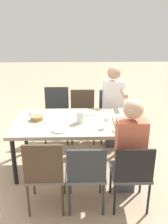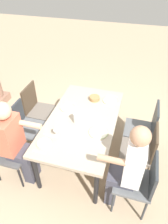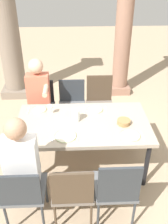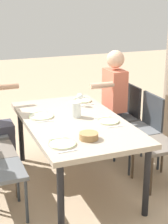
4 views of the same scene
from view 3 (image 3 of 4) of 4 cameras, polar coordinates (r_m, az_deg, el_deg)
ground_plane at (r=3.74m, az=-0.24°, el=-11.63°), size 16.00×16.00×0.00m
dining_table at (r=3.31m, az=-0.26°, el=-3.27°), size 1.72×0.97×0.73m
chair_west_north at (r=4.20m, az=-9.67°, el=1.88°), size 0.44×0.44×0.86m
chair_west_south at (r=2.80m, az=-13.54°, el=-17.04°), size 0.44×0.44×0.87m
chair_mid_north at (r=4.16m, az=-2.70°, el=2.12°), size 0.44×0.44×0.86m
chair_mid_south at (r=2.75m, az=-2.59°, el=-17.17°), size 0.44×0.44×0.87m
chair_east_north at (r=4.17m, az=3.55°, el=2.57°), size 0.44×0.44×0.93m
chair_east_south at (r=2.76m, az=7.30°, el=-16.56°), size 0.44×0.44×0.93m
diner_woman_green at (r=2.77m, az=-13.58°, el=-11.49°), size 0.35×0.50×1.33m
diner_man_white at (r=3.93m, az=-10.18°, el=3.11°), size 0.35×0.50×1.31m
stone_column_near at (r=5.23m, az=-16.85°, el=17.17°), size 0.56×0.56×2.73m
stone_column_centre at (r=5.15m, az=9.04°, el=19.03°), size 0.42×0.42×2.93m
plate_0 at (r=3.58m, az=-10.10°, el=0.53°), size 0.20×0.20×0.02m
wine_glass_0 at (r=3.42m, az=-7.66°, el=1.15°), size 0.07×0.07×0.15m
fork_0 at (r=3.60m, az=-12.45°, el=0.40°), size 0.02×0.17×0.01m
spoon_0 at (r=3.56m, az=-7.70°, el=0.51°), size 0.03×0.17×0.01m
plate_1 at (r=3.04m, az=-4.19°, el=-5.44°), size 0.26×0.26×0.02m
fork_1 at (r=3.05m, az=-7.02°, el=-5.58°), size 0.02×0.17×0.01m
spoon_1 at (r=3.04m, az=-1.35°, el=-5.47°), size 0.04×0.17×0.01m
plate_2 at (r=3.53m, az=2.49°, el=0.59°), size 0.22×0.22×0.02m
fork_2 at (r=3.52m, az=0.05°, el=0.46°), size 0.02×0.17×0.01m
spoon_2 at (r=3.55m, az=4.90°, el=0.57°), size 0.03×0.17×0.01m
plate_3 at (r=3.09m, az=10.35°, el=-5.24°), size 0.24×0.24×0.02m
fork_3 at (r=3.06m, az=7.58°, el=-5.44°), size 0.02×0.17×0.01m
spoon_3 at (r=3.12m, az=13.03°, el=-5.21°), size 0.02×0.17×0.01m
water_pitcher at (r=3.27m, az=-1.89°, el=-0.86°), size 0.11×0.11×0.16m
bread_basket at (r=3.27m, az=8.96°, el=-2.22°), size 0.17×0.17×0.06m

